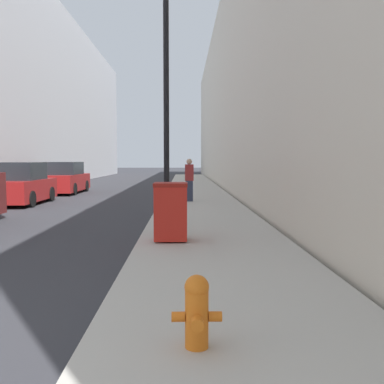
{
  "coord_description": "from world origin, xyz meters",
  "views": [
    {
      "loc": [
        4.48,
        -2.11,
        1.82
      ],
      "look_at": [
        4.9,
        19.88,
        0.17
      ],
      "focal_mm": 40.0,
      "sensor_mm": 36.0,
      "label": 1
    }
  ],
  "objects_px": {
    "fire_hydrant": "(197,310)",
    "parked_sedan_far": "(65,179)",
    "lamppost": "(166,83)",
    "parked_sedan_near": "(20,185)",
    "trash_bin": "(171,211)",
    "pedestrian_on_sidewalk": "(189,180)"
  },
  "relations": [
    {
      "from": "fire_hydrant",
      "to": "parked_sedan_far",
      "type": "bearing_deg",
      "value": 108.58
    },
    {
      "from": "fire_hydrant",
      "to": "parked_sedan_far",
      "type": "xyz_separation_m",
      "value": [
        -6.63,
        19.72,
        0.3
      ]
    },
    {
      "from": "fire_hydrant",
      "to": "lamppost",
      "type": "height_order",
      "value": "lamppost"
    },
    {
      "from": "parked_sedan_near",
      "to": "parked_sedan_far",
      "type": "bearing_deg",
      "value": 87.75
    },
    {
      "from": "lamppost",
      "to": "fire_hydrant",
      "type": "bearing_deg",
      "value": -85.59
    },
    {
      "from": "trash_bin",
      "to": "pedestrian_on_sidewalk",
      "type": "xyz_separation_m",
      "value": [
        0.49,
        8.56,
        0.25
      ]
    },
    {
      "from": "trash_bin",
      "to": "parked_sedan_far",
      "type": "xyz_separation_m",
      "value": [
        -6.24,
        14.64,
        0.02
      ]
    },
    {
      "from": "lamppost",
      "to": "pedestrian_on_sidewalk",
      "type": "height_order",
      "value": "lamppost"
    },
    {
      "from": "parked_sedan_near",
      "to": "parked_sedan_far",
      "type": "distance_m",
      "value": 5.79
    },
    {
      "from": "parked_sedan_far",
      "to": "pedestrian_on_sidewalk",
      "type": "bearing_deg",
      "value": -42.06
    },
    {
      "from": "fire_hydrant",
      "to": "trash_bin",
      "type": "relative_size",
      "value": 0.54
    },
    {
      "from": "lamppost",
      "to": "parked_sedan_far",
      "type": "bearing_deg",
      "value": 115.78
    },
    {
      "from": "parked_sedan_near",
      "to": "parked_sedan_far",
      "type": "relative_size",
      "value": 0.9
    },
    {
      "from": "fire_hydrant",
      "to": "trash_bin",
      "type": "distance_m",
      "value": 5.11
    },
    {
      "from": "parked_sedan_near",
      "to": "trash_bin",
      "type": "bearing_deg",
      "value": -53.82
    },
    {
      "from": "fire_hydrant",
      "to": "lamppost",
      "type": "xyz_separation_m",
      "value": [
        -0.55,
        7.14,
        3.24
      ]
    },
    {
      "from": "parked_sedan_far",
      "to": "pedestrian_on_sidewalk",
      "type": "relative_size",
      "value": 2.6
    },
    {
      "from": "parked_sedan_near",
      "to": "parked_sedan_far",
      "type": "height_order",
      "value": "parked_sedan_near"
    },
    {
      "from": "trash_bin",
      "to": "parked_sedan_near",
      "type": "xyz_separation_m",
      "value": [
        -6.47,
        8.85,
        0.02
      ]
    },
    {
      "from": "parked_sedan_near",
      "to": "pedestrian_on_sidewalk",
      "type": "height_order",
      "value": "pedestrian_on_sidewalk"
    },
    {
      "from": "fire_hydrant",
      "to": "parked_sedan_near",
      "type": "xyz_separation_m",
      "value": [
        -6.86,
        13.93,
        0.3
      ]
    },
    {
      "from": "fire_hydrant",
      "to": "pedestrian_on_sidewalk",
      "type": "xyz_separation_m",
      "value": [
        0.11,
        13.64,
        0.52
      ]
    }
  ]
}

